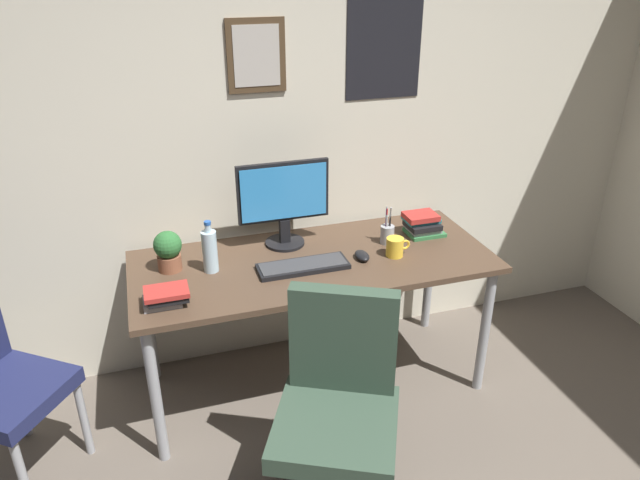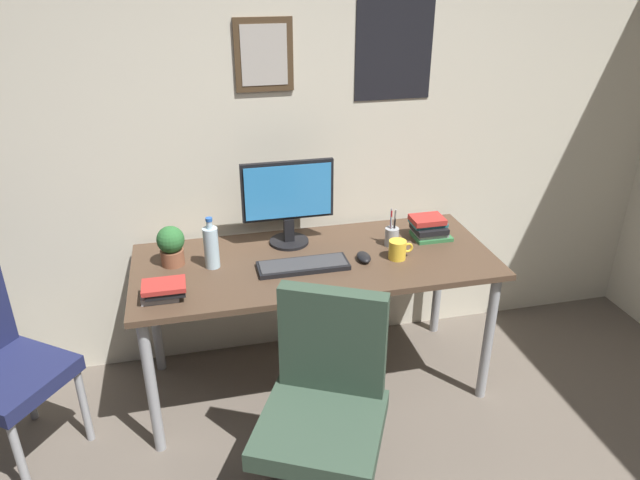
{
  "view_description": "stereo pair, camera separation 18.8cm",
  "coord_description": "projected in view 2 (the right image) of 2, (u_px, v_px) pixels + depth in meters",
  "views": [
    {
      "loc": [
        -0.72,
        -0.72,
        2.07
      ],
      "look_at": [
        0.02,
        1.6,
        0.89
      ],
      "focal_mm": 33.09,
      "sensor_mm": 36.0,
      "label": 1
    },
    {
      "loc": [
        -0.54,
        -0.77,
        2.07
      ],
      "look_at": [
        0.02,
        1.6,
        0.89
      ],
      "focal_mm": 33.09,
      "sensor_mm": 36.0,
      "label": 2
    }
  ],
  "objects": [
    {
      "name": "keyboard",
      "position": [
        303.0,
        265.0,
        2.78
      ],
      "size": [
        0.43,
        0.15,
        0.03
      ],
      "color": "black",
      "rests_on": "desk"
    },
    {
      "name": "potted_plant",
      "position": [
        171.0,
        245.0,
        2.77
      ],
      "size": [
        0.13,
        0.13,
        0.19
      ],
      "color": "brown",
      "rests_on": "desk"
    },
    {
      "name": "desk",
      "position": [
        315.0,
        272.0,
        2.89
      ],
      "size": [
        1.74,
        0.73,
        0.74
      ],
      "color": "#4C3828",
      "rests_on": "ground_plane"
    },
    {
      "name": "water_bottle",
      "position": [
        211.0,
        247.0,
        2.75
      ],
      "size": [
        0.07,
        0.07,
        0.25
      ],
      "color": "silver",
      "rests_on": "desk"
    },
    {
      "name": "book_stack_right",
      "position": [
        163.0,
        290.0,
        2.52
      ],
      "size": [
        0.19,
        0.14,
        0.08
      ],
      "color": "gray",
      "rests_on": "desk"
    },
    {
      "name": "office_chair",
      "position": [
        325.0,
        401.0,
        2.27
      ],
      "size": [
        0.62,
        0.62,
        0.95
      ],
      "color": "#334738",
      "rests_on": "ground_plane"
    },
    {
      "name": "book_stack_left",
      "position": [
        429.0,
        228.0,
        3.06
      ],
      "size": [
        0.2,
        0.16,
        0.11
      ],
      "color": "#33723F",
      "rests_on": "desk"
    },
    {
      "name": "computer_mouse",
      "position": [
        364.0,
        257.0,
        2.84
      ],
      "size": [
        0.06,
        0.11,
        0.04
      ],
      "color": "black",
      "rests_on": "desk"
    },
    {
      "name": "wall_back",
      "position": [
        293.0,
        123.0,
        3.01
      ],
      "size": [
        4.4,
        0.1,
        2.6
      ],
      "color": "beige",
      "rests_on": "ground_plane"
    },
    {
      "name": "monitor",
      "position": [
        288.0,
        199.0,
        2.92
      ],
      "size": [
        0.46,
        0.2,
        0.43
      ],
      "color": "black",
      "rests_on": "desk"
    },
    {
      "name": "coffee_mug_near",
      "position": [
        398.0,
        250.0,
        2.85
      ],
      "size": [
        0.12,
        0.09,
        0.09
      ],
      "color": "yellow",
      "rests_on": "desk"
    },
    {
      "name": "pen_cup",
      "position": [
        392.0,
        236.0,
        2.98
      ],
      "size": [
        0.07,
        0.07,
        0.2
      ],
      "color": "#9EA0A5",
      "rests_on": "desk"
    }
  ]
}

